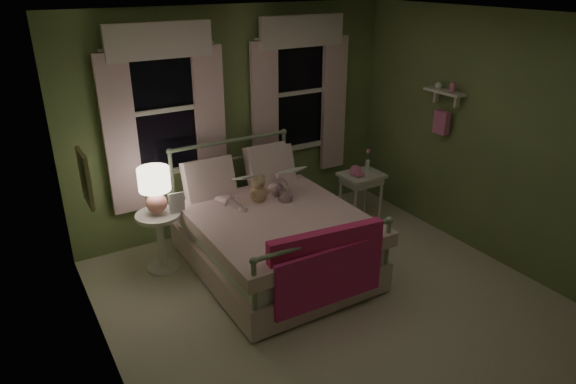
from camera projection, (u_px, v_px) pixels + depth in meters
room_shell at (342, 179)px, 4.36m from camera, size 4.20×4.20×4.20m
bed at (272, 235)px, 5.37m from camera, size 1.58×2.04×1.18m
pink_throw at (328, 259)px, 4.48m from camera, size 1.10×0.22×0.71m
child_left at (227, 179)px, 5.36m from camera, size 0.27×0.19×0.70m
child_right at (274, 167)px, 5.61m from camera, size 0.41×0.35×0.76m
book_left at (238, 183)px, 5.15m from camera, size 0.20×0.12×0.26m
book_right at (286, 177)px, 5.43m from camera, size 0.22×0.16×0.26m
teddy_bear at (258, 190)px, 5.42m from camera, size 0.23×0.19×0.32m
nightstand_left at (160, 234)px, 5.32m from camera, size 0.46×0.46×0.65m
table_lamp at (155, 186)px, 5.10m from camera, size 0.32×0.32×0.48m
book_nightstand at (170, 214)px, 5.20m from camera, size 0.18×0.24×0.02m
nightstand_right at (361, 181)px, 6.29m from camera, size 0.50×0.40×0.64m
pink_toy at (356, 171)px, 6.18m from camera, size 0.14×0.19×0.14m
bud_vase at (368, 160)px, 6.29m from camera, size 0.06×0.06×0.28m
window_left at (165, 104)px, 5.43m from camera, size 1.34×0.13×1.96m
window_right at (300, 87)px, 6.23m from camera, size 1.34×0.13×1.96m
wall_shelf at (443, 107)px, 5.72m from camera, size 0.15×0.50×0.60m
framed_picture at (85, 178)px, 3.84m from camera, size 0.03×0.32×0.42m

